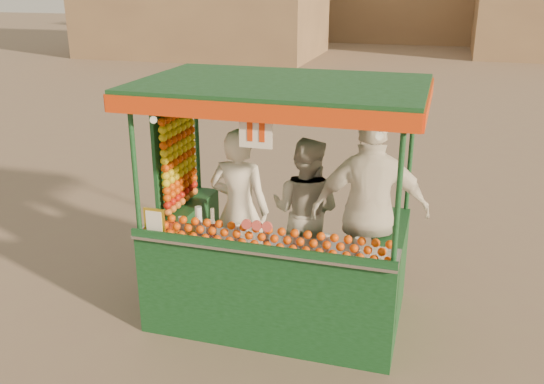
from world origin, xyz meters
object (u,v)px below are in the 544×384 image
(vendor_middle, at_px, (306,211))
(vendor_left, at_px, (239,210))
(vendor_right, at_px, (370,212))
(juice_cart, at_px, (270,248))

(vendor_middle, bearing_deg, vendor_left, 37.36)
(vendor_left, bearing_deg, vendor_right, -177.31)
(juice_cart, xyz_separation_m, vendor_middle, (0.26, 0.40, 0.27))
(juice_cart, height_order, vendor_left, juice_cart)
(vendor_left, relative_size, vendor_right, 0.88)
(vendor_middle, bearing_deg, vendor_right, 167.47)
(juice_cart, height_order, vendor_middle, juice_cart)
(vendor_left, distance_m, vendor_right, 1.30)
(vendor_right, bearing_deg, vendor_middle, -35.99)
(vendor_middle, distance_m, vendor_right, 0.76)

